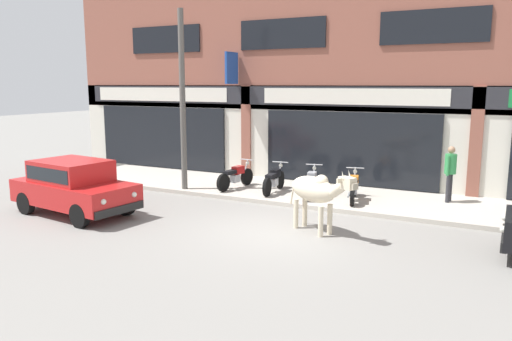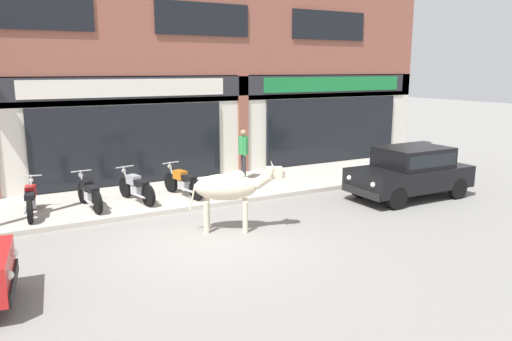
# 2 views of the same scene
# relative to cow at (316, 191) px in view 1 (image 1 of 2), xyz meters

# --- Properties ---
(ground_plane) EXTENTS (90.00, 90.00, 0.00)m
(ground_plane) POSITION_rel_cow_xyz_m (-0.78, -0.29, -1.01)
(ground_plane) COLOR gray
(sidewalk) EXTENTS (19.00, 3.31, 0.13)m
(sidewalk) POSITION_rel_cow_xyz_m (-0.78, 3.57, -0.94)
(sidewalk) COLOR #B7AFA3
(sidewalk) RESTS_ON ground
(shop_building) EXTENTS (23.00, 1.40, 8.54)m
(shop_building) POSITION_rel_cow_xyz_m (-0.78, 5.48, 3.04)
(shop_building) COLOR #8E5142
(shop_building) RESTS_ON ground
(cow) EXTENTS (1.96, 1.23, 1.61)m
(cow) POSITION_rel_cow_xyz_m (0.00, 0.00, 0.00)
(cow) COLOR beige
(cow) RESTS_ON ground
(car_0) EXTENTS (3.75, 2.03, 1.46)m
(car_0) POSITION_rel_cow_xyz_m (-6.32, -1.37, -0.19)
(car_0) COLOR black
(car_0) RESTS_ON ground
(motorcycle_0) EXTENTS (0.57, 1.81, 0.88)m
(motorcycle_0) POSITION_rel_cow_xyz_m (-3.85, 3.03, -0.49)
(motorcycle_0) COLOR black
(motorcycle_0) RESTS_ON sidewalk
(motorcycle_1) EXTENTS (0.52, 1.81, 0.88)m
(motorcycle_1) POSITION_rel_cow_xyz_m (-2.49, 3.05, -0.49)
(motorcycle_1) COLOR black
(motorcycle_1) RESTS_ON sidewalk
(motorcycle_2) EXTENTS (0.63, 1.79, 0.88)m
(motorcycle_2) POSITION_rel_cow_xyz_m (-1.28, 3.08, -0.49)
(motorcycle_2) COLOR black
(motorcycle_2) RESTS_ON sidewalk
(motorcycle_3) EXTENTS (0.65, 1.79, 0.88)m
(motorcycle_3) POSITION_rel_cow_xyz_m (0.04, 3.05, -0.49)
(motorcycle_3) COLOR black
(motorcycle_3) RESTS_ON sidewalk
(pedestrian) EXTENTS (0.32, 0.49, 1.60)m
(pedestrian) POSITION_rel_cow_xyz_m (2.50, 4.13, 0.11)
(pedestrian) COLOR #2D2D33
(pedestrian) RESTS_ON sidewalk
(utility_pole) EXTENTS (0.18, 0.18, 5.59)m
(utility_pole) POSITION_rel_cow_xyz_m (-5.27, 2.21, 1.92)
(utility_pole) COLOR #595651
(utility_pole) RESTS_ON sidewalk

